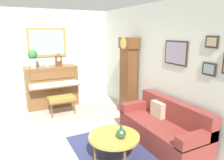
{
  "coord_description": "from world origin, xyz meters",
  "views": [
    {
      "loc": [
        3.93,
        -0.71,
        2.17
      ],
      "look_at": [
        -0.22,
        1.4,
        1.09
      ],
      "focal_mm": 33.84,
      "sensor_mm": 36.0,
      "label": 1
    }
  ],
  "objects_px": {
    "green_jug": "(121,133)",
    "couch": "(163,128)",
    "piano_bench": "(61,99)",
    "grandfather_clock": "(128,78)",
    "piano": "(52,86)",
    "coffee_table": "(114,137)",
    "mantel_clock": "(58,60)",
    "flower_vase": "(33,56)",
    "teacup": "(47,66)"
  },
  "relations": [
    {
      "from": "green_jug",
      "to": "couch",
      "type": "bearing_deg",
      "value": 99.25
    },
    {
      "from": "piano_bench",
      "to": "grandfather_clock",
      "type": "distance_m",
      "value": 1.86
    },
    {
      "from": "piano",
      "to": "coffee_table",
      "type": "height_order",
      "value": "piano"
    },
    {
      "from": "piano",
      "to": "grandfather_clock",
      "type": "xyz_separation_m",
      "value": [
        1.48,
        1.72,
        0.37
      ]
    },
    {
      "from": "mantel_clock",
      "to": "piano_bench",
      "type": "bearing_deg",
      "value": -11.31
    },
    {
      "from": "grandfather_clock",
      "to": "flower_vase",
      "type": "distance_m",
      "value": 2.69
    },
    {
      "from": "grandfather_clock",
      "to": "green_jug",
      "type": "relative_size",
      "value": 8.46
    },
    {
      "from": "piano_bench",
      "to": "green_jug",
      "type": "height_order",
      "value": "green_jug"
    },
    {
      "from": "piano",
      "to": "teacup",
      "type": "xyz_separation_m",
      "value": [
        0.05,
        -0.1,
        0.61
      ]
    },
    {
      "from": "piano_bench",
      "to": "coffee_table",
      "type": "relative_size",
      "value": 0.8
    },
    {
      "from": "piano",
      "to": "green_jug",
      "type": "bearing_deg",
      "value": 7.62
    },
    {
      "from": "couch",
      "to": "green_jug",
      "type": "relative_size",
      "value": 7.92
    },
    {
      "from": "green_jug",
      "to": "teacup",
      "type": "bearing_deg",
      "value": -170.61
    },
    {
      "from": "piano_bench",
      "to": "teacup",
      "type": "xyz_separation_m",
      "value": [
        -0.75,
        -0.18,
        0.8
      ]
    },
    {
      "from": "flower_vase",
      "to": "green_jug",
      "type": "relative_size",
      "value": 2.42
    },
    {
      "from": "mantel_clock",
      "to": "piano",
      "type": "bearing_deg",
      "value": -90.44
    },
    {
      "from": "flower_vase",
      "to": "teacup",
      "type": "height_order",
      "value": "flower_vase"
    },
    {
      "from": "piano_bench",
      "to": "couch",
      "type": "bearing_deg",
      "value": 30.9
    },
    {
      "from": "flower_vase",
      "to": "teacup",
      "type": "distance_m",
      "value": 0.47
    },
    {
      "from": "piano_bench",
      "to": "mantel_clock",
      "type": "xyz_separation_m",
      "value": [
        -0.8,
        0.16,
        0.95
      ]
    },
    {
      "from": "couch",
      "to": "teacup",
      "type": "height_order",
      "value": "teacup"
    },
    {
      "from": "teacup",
      "to": "couch",
      "type": "bearing_deg",
      "value": 27.09
    },
    {
      "from": "grandfather_clock",
      "to": "mantel_clock",
      "type": "height_order",
      "value": "grandfather_clock"
    },
    {
      "from": "coffee_table",
      "to": "teacup",
      "type": "xyz_separation_m",
      "value": [
        -3.18,
        -0.49,
        0.81
      ]
    },
    {
      "from": "piano_bench",
      "to": "couch",
      "type": "relative_size",
      "value": 0.37
    },
    {
      "from": "piano",
      "to": "teacup",
      "type": "bearing_deg",
      "value": -64.27
    },
    {
      "from": "piano_bench",
      "to": "green_jug",
      "type": "xyz_separation_m",
      "value": [
        2.56,
        0.37,
        0.11
      ]
    },
    {
      "from": "piano_bench",
      "to": "green_jug",
      "type": "relative_size",
      "value": 2.92
    },
    {
      "from": "mantel_clock",
      "to": "flower_vase",
      "type": "distance_m",
      "value": 0.72
    },
    {
      "from": "mantel_clock",
      "to": "green_jug",
      "type": "bearing_deg",
      "value": 3.63
    },
    {
      "from": "piano",
      "to": "flower_vase",
      "type": "distance_m",
      "value": 1.01
    },
    {
      "from": "couch",
      "to": "flower_vase",
      "type": "bearing_deg",
      "value": -148.24
    },
    {
      "from": "couch",
      "to": "mantel_clock",
      "type": "distance_m",
      "value": 3.58
    },
    {
      "from": "flower_vase",
      "to": "mantel_clock",
      "type": "bearing_deg",
      "value": 89.96
    },
    {
      "from": "grandfather_clock",
      "to": "mantel_clock",
      "type": "distance_m",
      "value": 2.13
    },
    {
      "from": "piano",
      "to": "flower_vase",
      "type": "xyz_separation_m",
      "value": [
        0.0,
        -0.46,
        0.9
      ]
    },
    {
      "from": "piano_bench",
      "to": "teacup",
      "type": "height_order",
      "value": "teacup"
    },
    {
      "from": "couch",
      "to": "flower_vase",
      "type": "height_order",
      "value": "flower_vase"
    },
    {
      "from": "grandfather_clock",
      "to": "flower_vase",
      "type": "xyz_separation_m",
      "value": [
        -1.47,
        -2.18,
        0.53
      ]
    },
    {
      "from": "coffee_table",
      "to": "grandfather_clock",
      "type": "bearing_deg",
      "value": 142.8
    },
    {
      "from": "mantel_clock",
      "to": "teacup",
      "type": "bearing_deg",
      "value": -82.27
    },
    {
      "from": "piano",
      "to": "teacup",
      "type": "height_order",
      "value": "teacup"
    },
    {
      "from": "piano_bench",
      "to": "piano",
      "type": "bearing_deg",
      "value": -174.44
    },
    {
      "from": "piano",
      "to": "couch",
      "type": "distance_m",
      "value": 3.54
    },
    {
      "from": "piano",
      "to": "couch",
      "type": "xyz_separation_m",
      "value": [
        3.19,
        1.51,
        -0.29
      ]
    },
    {
      "from": "coffee_table",
      "to": "mantel_clock",
      "type": "height_order",
      "value": "mantel_clock"
    },
    {
      "from": "flower_vase",
      "to": "coffee_table",
      "type": "bearing_deg",
      "value": 14.78
    },
    {
      "from": "mantel_clock",
      "to": "teacup",
      "type": "xyz_separation_m",
      "value": [
        0.05,
        -0.33,
        -0.15
      ]
    },
    {
      "from": "grandfather_clock",
      "to": "teacup",
      "type": "xyz_separation_m",
      "value": [
        -1.43,
        -1.82,
        0.24
      ]
    },
    {
      "from": "couch",
      "to": "coffee_table",
      "type": "height_order",
      "value": "couch"
    }
  ]
}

